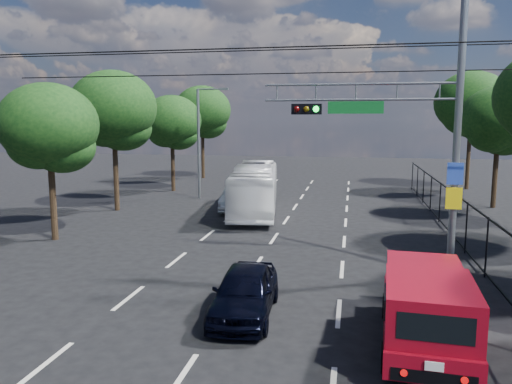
% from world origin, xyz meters
% --- Properties ---
extents(ground, '(120.00, 120.00, 0.00)m').
position_xyz_m(ground, '(0.00, 0.00, 0.00)').
color(ground, black).
rests_on(ground, ground).
extents(lane_markings, '(6.12, 38.00, 0.01)m').
position_xyz_m(lane_markings, '(-0.00, 14.00, 0.01)').
color(lane_markings, beige).
rests_on(lane_markings, ground).
extents(signal_mast, '(6.43, 0.39, 9.50)m').
position_xyz_m(signal_mast, '(5.28, 7.99, 5.24)').
color(signal_mast, slate).
rests_on(signal_mast, ground).
extents(streetlight_left, '(2.09, 0.22, 7.08)m').
position_xyz_m(streetlight_left, '(-6.33, 22.00, 3.94)').
color(streetlight_left, slate).
rests_on(streetlight_left, ground).
extents(utility_wires, '(22.00, 5.04, 0.74)m').
position_xyz_m(utility_wires, '(0.00, 8.83, 7.23)').
color(utility_wires, black).
rests_on(utility_wires, ground).
extents(fence_right, '(0.06, 34.03, 2.00)m').
position_xyz_m(fence_right, '(7.60, 12.17, 1.03)').
color(fence_right, black).
rests_on(fence_right, ground).
extents(tree_right_d, '(4.32, 4.32, 7.02)m').
position_xyz_m(tree_right_d, '(11.42, 22.02, 4.85)').
color(tree_right_d, black).
rests_on(tree_right_d, ground).
extents(tree_right_e, '(5.28, 5.28, 8.58)m').
position_xyz_m(tree_right_e, '(11.62, 30.02, 5.94)').
color(tree_right_e, black).
rests_on(tree_right_e, ground).
extents(tree_left_b, '(4.08, 4.08, 6.63)m').
position_xyz_m(tree_left_b, '(-9.18, 10.02, 4.58)').
color(tree_left_b, black).
rests_on(tree_left_b, ground).
extents(tree_left_c, '(4.80, 4.80, 7.80)m').
position_xyz_m(tree_left_c, '(-9.78, 17.02, 5.40)').
color(tree_left_c, black).
rests_on(tree_left_c, ground).
extents(tree_left_d, '(4.20, 4.20, 6.83)m').
position_xyz_m(tree_left_d, '(-9.38, 25.02, 4.72)').
color(tree_left_d, black).
rests_on(tree_left_d, ground).
extents(tree_left_e, '(4.92, 4.92, 7.99)m').
position_xyz_m(tree_left_e, '(-9.58, 33.02, 5.53)').
color(tree_left_e, black).
rests_on(tree_left_e, ground).
extents(red_pickup, '(2.09, 5.04, 1.84)m').
position_xyz_m(red_pickup, '(4.94, 2.30, 0.98)').
color(red_pickup, black).
rests_on(red_pickup, ground).
extents(navy_hatchback, '(1.71, 3.88, 1.30)m').
position_xyz_m(navy_hatchback, '(0.57, 3.40, 0.65)').
color(navy_hatchback, black).
rests_on(navy_hatchback, ground).
extents(white_bus, '(3.55, 9.82, 2.67)m').
position_xyz_m(white_bus, '(-2.00, 17.88, 1.34)').
color(white_bus, white).
rests_on(white_bus, ground).
extents(white_van, '(1.74, 4.49, 1.46)m').
position_xyz_m(white_van, '(-3.00, 18.41, 0.73)').
color(white_van, silver).
rests_on(white_van, ground).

